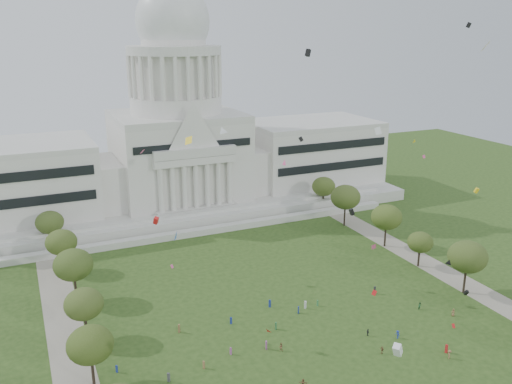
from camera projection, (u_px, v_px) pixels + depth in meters
ground at (353, 377)px, 102.05m from camera, size 400.00×400.00×0.00m
capitol at (178, 146)px, 194.86m from camera, size 160.00×64.50×91.30m
path_left at (70, 353)px, 109.49m from camera, size 8.00×160.00×0.04m
path_right at (440, 270)px, 147.02m from camera, size 8.00×160.00×0.04m
row_tree_l_2 at (90, 345)px, 97.10m from camera, size 8.42×8.42×11.97m
row_tree_r_2 at (468, 257)px, 131.76m from camera, size 9.55×9.55×13.58m
row_tree_l_3 at (84, 304)px, 112.08m from camera, size 8.12×8.12×11.55m
row_tree_r_3 at (420, 242)px, 147.49m from camera, size 7.01×7.01×9.98m
row_tree_l_4 at (73, 265)px, 127.90m from camera, size 9.29×9.29×13.21m
row_tree_r_4 at (387, 217)px, 160.59m from camera, size 9.19×9.19×13.06m
row_tree_l_5 at (61, 242)px, 143.99m from camera, size 8.33×8.33×11.85m
row_tree_r_5 at (346, 197)px, 177.51m from camera, size 9.82×9.82×13.96m
row_tree_l_6 at (50, 222)px, 159.22m from camera, size 8.19×8.19×11.64m
row_tree_r_6 at (324, 187)px, 194.57m from camera, size 8.42×8.42×11.97m
person_0 at (453, 312)px, 123.31m from camera, size 1.02×1.04×1.81m
person_2 at (420, 306)px, 126.20m from camera, size 0.98×0.71×1.83m
person_3 at (398, 334)px, 114.41m from camera, size 0.63×1.19×1.84m
person_4 at (382, 350)px, 109.10m from camera, size 0.85×1.09×1.65m
person_5 at (303, 383)px, 98.68m from camera, size 1.76×1.42×1.79m
person_8 at (281, 347)px, 109.99m from camera, size 1.02×0.88×1.78m
person_9 at (450, 354)px, 107.32m from camera, size 1.29×1.36×1.92m
person_10 at (368, 332)px, 115.42m from camera, size 0.66×1.02×1.62m
distant_crowd at (261, 347)px, 109.85m from camera, size 65.01×37.15×1.95m
kite_swarm at (349, 211)px, 99.30m from camera, size 86.36×109.04×60.69m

